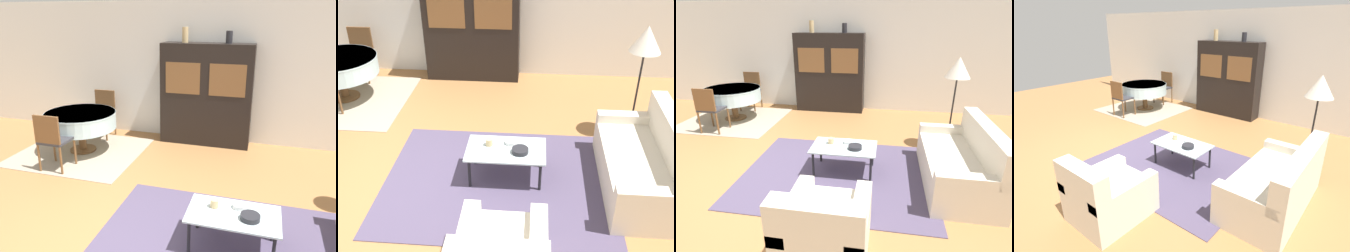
{
  "view_description": "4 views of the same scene",
  "coord_description": "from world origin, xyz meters",
  "views": [
    {
      "loc": [
        1.43,
        -2.72,
        2.38
      ],
      "look_at": [
        0.2,
        1.4,
        0.95
      ],
      "focal_mm": 35.0,
      "sensor_mm": 36.0,
      "label": 1
    },
    {
      "loc": [
        1.56,
        -3.6,
        3.13
      ],
      "look_at": [
        1.24,
        0.32,
        0.75
      ],
      "focal_mm": 42.0,
      "sensor_mm": 36.0,
      "label": 2
    },
    {
      "loc": [
        1.82,
        -3.18,
        2.13
      ],
      "look_at": [
        1.24,
        0.32,
        0.75
      ],
      "focal_mm": 28.0,
      "sensor_mm": 36.0,
      "label": 3
    },
    {
      "loc": [
        3.78,
        -2.85,
        2.32
      ],
      "look_at": [
        1.24,
        0.32,
        0.75
      ],
      "focal_mm": 28.0,
      "sensor_mm": 36.0,
      "label": 4
    }
  ],
  "objects": [
    {
      "name": "vase_tall",
      "position": [
        -0.05,
        3.36,
        2.08
      ],
      "size": [
        0.11,
        0.11,
        0.28
      ],
      "color": "tan",
      "rests_on": "display_cabinet"
    },
    {
      "name": "dining_table",
      "position": [
        -1.73,
        2.28,
        0.6
      ],
      "size": [
        1.28,
        1.28,
        0.74
      ],
      "color": "brown",
      "rests_on": "dining_rug"
    },
    {
      "name": "coffee_table",
      "position": [
        1.24,
        0.32,
        0.38
      ],
      "size": [
        0.97,
        0.58,
        0.41
      ],
      "color": "black",
      "rests_on": "area_rug"
    },
    {
      "name": "dining_rug",
      "position": [
        -1.72,
        2.21,
        0.01
      ],
      "size": [
        2.18,
        1.98,
        0.01
      ],
      "color": "gray",
      "rests_on": "ground_plane"
    },
    {
      "name": "bowl",
      "position": [
        1.41,
        0.26,
        0.45
      ],
      "size": [
        0.2,
        0.2,
        0.06
      ],
      "color": "#232328",
      "rests_on": "coffee_table"
    },
    {
      "name": "dining_chair_far",
      "position": [
        -1.73,
        3.14,
        0.56
      ],
      "size": [
        0.44,
        0.44,
        0.95
      ],
      "rotation": [
        0.0,
        0.0,
        3.14
      ],
      "color": "brown",
      "rests_on": "dining_rug"
    },
    {
      "name": "area_rug",
      "position": [
        1.15,
        0.23,
        0.01
      ],
      "size": [
        2.82,
        2.21,
        0.01
      ],
      "color": "#4C425B",
      "rests_on": "ground_plane"
    },
    {
      "name": "ground_plane",
      "position": [
        0.0,
        0.0,
        0.0
      ],
      "size": [
        14.0,
        14.0,
        0.0
      ],
      "primitive_type": "plane",
      "color": "#9E6B3D"
    },
    {
      "name": "display_cabinet",
      "position": [
        0.37,
        3.36,
        0.97
      ],
      "size": [
        1.72,
        0.45,
        1.94
      ],
      "color": "black",
      "rests_on": "ground_plane"
    },
    {
      "name": "vase_short",
      "position": [
        0.75,
        3.36,
        2.05
      ],
      "size": [
        0.12,
        0.12,
        0.22
      ],
      "color": "#232328",
      "rests_on": "display_cabinet"
    },
    {
      "name": "wall_back",
      "position": [
        0.0,
        3.63,
        1.35
      ],
      "size": [
        10.0,
        0.06,
        2.7
      ],
      "color": "white",
      "rests_on": "ground_plane"
    },
    {
      "name": "dining_chair_near",
      "position": [
        -1.73,
        1.42,
        0.56
      ],
      "size": [
        0.44,
        0.44,
        0.95
      ],
      "color": "brown",
      "rests_on": "dining_rug"
    },
    {
      "name": "cup",
      "position": [
        1.03,
        0.39,
        0.47
      ],
      "size": [
        0.09,
        0.09,
        0.09
      ],
      "color": "tan",
      "rests_on": "coffee_table"
    },
    {
      "name": "bowl_small",
      "position": [
        1.29,
        0.45,
        0.44
      ],
      "size": [
        0.14,
        0.14,
        0.05
      ],
      "color": "white",
      "rests_on": "coffee_table"
    }
  ]
}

